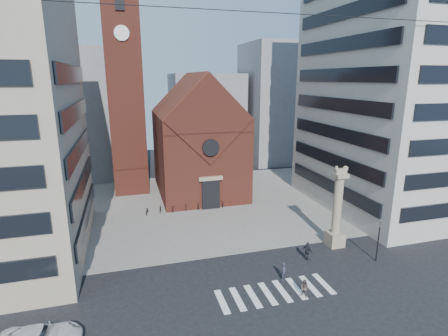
{
  "coord_description": "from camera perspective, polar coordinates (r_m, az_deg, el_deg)",
  "views": [
    {
      "loc": [
        -10.46,
        -26.2,
        17.15
      ],
      "look_at": [
        -0.7,
        8.0,
        7.97
      ],
      "focal_mm": 28.0,
      "sensor_mm": 36.0,
      "label": 1
    }
  ],
  "objects": [
    {
      "name": "campanile",
      "position": [
        54.21,
        -15.82,
        12.45
      ],
      "size": [
        5.5,
        5.5,
        31.2
      ],
      "color": "maroon",
      "rests_on": "ground"
    },
    {
      "name": "pedestrian_2",
      "position": [
        35.62,
        13.47,
        -13.06
      ],
      "size": [
        0.85,
        1.16,
        1.83
      ],
      "primitive_type": "imported",
      "rotation": [
        0.0,
        0.0,
        1.99
      ],
      "color": "#222329",
      "rests_on": "ground"
    },
    {
      "name": "ground",
      "position": [
        33.01,
        5.21,
        -16.89
      ],
      "size": [
        120.0,
        120.0,
        0.0
      ],
      "primitive_type": "plane",
      "color": "black",
      "rests_on": "ground"
    },
    {
      "name": "lion_column",
      "position": [
        38.2,
        17.94,
        -7.27
      ],
      "size": [
        1.63,
        1.6,
        8.68
      ],
      "color": "tan",
      "rests_on": "ground"
    },
    {
      "name": "building_right",
      "position": [
        51.46,
        26.72,
        11.7
      ],
      "size": [
        18.0,
        22.0,
        32.0
      ],
      "primitive_type": "cube",
      "color": "#ACA69C",
      "rests_on": "ground"
    },
    {
      "name": "scooter_5",
      "position": [
        47.76,
        -2.21,
        -5.88
      ],
      "size": [
        0.77,
        1.7,
        0.99
      ],
      "primitive_type": "imported",
      "rotation": [
        0.0,
        0.0,
        -0.19
      ],
      "color": "black",
      "rests_on": "piazza"
    },
    {
      "name": "bg_block_right",
      "position": [
        75.7,
        9.66,
        10.38
      ],
      "size": [
        16.0,
        14.0,
        24.0
      ],
      "primitive_type": "cube",
      "color": "gray",
      "rests_on": "ground"
    },
    {
      "name": "piazza",
      "position": [
        49.45,
        -2.74,
        -5.8
      ],
      "size": [
        46.0,
        30.0,
        0.05
      ],
      "primitive_type": "cube",
      "color": "gray",
      "rests_on": "ground"
    },
    {
      "name": "scooter_2",
      "position": [
        46.92,
        -8.28,
        -6.47
      ],
      "size": [
        0.91,
        1.78,
        0.89
      ],
      "primitive_type": "imported",
      "rotation": [
        0.0,
        0.0,
        -0.19
      ],
      "color": "black",
      "rests_on": "piazza"
    },
    {
      "name": "church",
      "position": [
        53.09,
        -4.34,
        4.5
      ],
      "size": [
        12.0,
        16.65,
        18.0
      ],
      "color": "maroon",
      "rests_on": "ground"
    },
    {
      "name": "scooter_3",
      "position": [
        47.13,
        -6.24,
        -6.24
      ],
      "size": [
        0.77,
        1.7,
        0.99
      ],
      "primitive_type": "imported",
      "rotation": [
        0.0,
        0.0,
        -0.19
      ],
      "color": "black",
      "rests_on": "piazza"
    },
    {
      "name": "traffic_light",
      "position": [
        36.88,
        23.89,
        -10.61
      ],
      "size": [
        0.13,
        0.16,
        4.3
      ],
      "color": "black",
      "rests_on": "ground"
    },
    {
      "name": "scooter_4",
      "position": [
        47.43,
        -4.21,
        -6.12
      ],
      "size": [
        0.91,
        1.78,
        0.89
      ],
      "primitive_type": "imported",
      "rotation": [
        0.0,
        0.0,
        -0.19
      ],
      "color": "black",
      "rests_on": "piazza"
    },
    {
      "name": "zebra_crossing",
      "position": [
        30.87,
        8.33,
        -19.43
      ],
      "size": [
        10.2,
        3.2,
        0.01
      ],
      "primitive_type": null,
      "color": "white",
      "rests_on": "ground"
    },
    {
      "name": "pedestrian_0",
      "position": [
        32.11,
        9.75,
        -16.31
      ],
      "size": [
        0.71,
        0.69,
        1.65
      ],
      "primitive_type": "imported",
      "rotation": [
        0.0,
        0.0,
        0.72
      ],
      "color": "#2E2C3E",
      "rests_on": "ground"
    },
    {
      "name": "scooter_0",
      "position": [
        46.65,
        -12.43,
        -6.8
      ],
      "size": [
        0.91,
        1.78,
        0.89
      ],
      "primitive_type": "imported",
      "rotation": [
        0.0,
        0.0,
        -0.19
      ],
      "color": "black",
      "rests_on": "piazza"
    },
    {
      "name": "scooter_1",
      "position": [
        46.74,
        -10.36,
        -6.58
      ],
      "size": [
        0.77,
        1.7,
        0.99
      ],
      "primitive_type": "imported",
      "rotation": [
        0.0,
        0.0,
        -0.19
      ],
      "color": "black",
      "rests_on": "piazza"
    },
    {
      "name": "pedestrian_1",
      "position": [
        30.33,
        13.05,
        -18.64
      ],
      "size": [
        0.91,
        0.94,
        1.52
      ],
      "primitive_type": "imported",
      "rotation": [
        0.0,
        0.0,
        -0.91
      ],
      "color": "#564A45",
      "rests_on": "ground"
    },
    {
      "name": "bg_block_mid",
      "position": [
        73.53,
        -2.93,
        8.1
      ],
      "size": [
        14.0,
        12.0,
        18.0
      ],
      "primitive_type": "cube",
      "color": "gray",
      "rests_on": "ground"
    },
    {
      "name": "scooter_6",
      "position": [
        48.18,
        -0.25,
        -5.75
      ],
      "size": [
        0.91,
        1.78,
        0.89
      ],
      "primitive_type": "imported",
      "rotation": [
        0.0,
        0.0,
        -0.19
      ],
      "color": "black",
      "rests_on": "piazza"
    },
    {
      "name": "bg_block_left",
      "position": [
        67.16,
        -24.27,
        7.96
      ],
      "size": [
        16.0,
        14.0,
        22.0
      ],
      "primitive_type": "cube",
      "color": "gray",
      "rests_on": "ground"
    }
  ]
}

